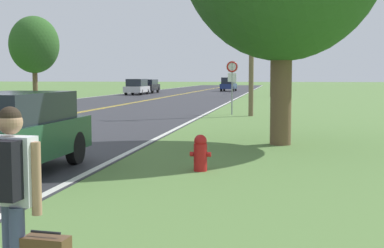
{
  "coord_description": "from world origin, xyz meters",
  "views": [
    {
      "loc": [
        10.75,
        -2.2,
        1.95
      ],
      "look_at": [
        8.81,
        9.63,
        0.88
      ],
      "focal_mm": 50.0,
      "sensor_mm": 36.0,
      "label": 1
    }
  ],
  "objects_px": {
    "tree_left_verge": "(34,45)",
    "car_dark_green_suv_approaching": "(12,130)",
    "car_silver_van_mid_far": "(137,87)",
    "hitchhiker_person": "(9,181)",
    "car_dark_blue_suv_distant": "(229,84)",
    "car_black_suv_receding": "(149,86)",
    "fire_hydrant": "(200,153)",
    "traffic_sign": "(232,74)"
  },
  "relations": [
    {
      "from": "tree_left_verge",
      "to": "car_dark_green_suv_approaching",
      "type": "bearing_deg",
      "value": -65.1
    },
    {
      "from": "car_silver_van_mid_far",
      "to": "hitchhiker_person",
      "type": "bearing_deg",
      "value": -166.66
    },
    {
      "from": "fire_hydrant",
      "to": "car_dark_blue_suv_distant",
      "type": "distance_m",
      "value": 61.26
    },
    {
      "from": "fire_hydrant",
      "to": "car_dark_blue_suv_distant",
      "type": "relative_size",
      "value": 0.17
    },
    {
      "from": "tree_left_verge",
      "to": "car_silver_van_mid_far",
      "type": "relative_size",
      "value": 1.57
    },
    {
      "from": "hitchhiker_person",
      "to": "car_silver_van_mid_far",
      "type": "relative_size",
      "value": 0.38
    },
    {
      "from": "traffic_sign",
      "to": "car_silver_van_mid_far",
      "type": "xyz_separation_m",
      "value": [
        -12.77,
        28.51,
        -1.19
      ]
    },
    {
      "from": "hitchhiker_person",
      "to": "tree_left_verge",
      "type": "xyz_separation_m",
      "value": [
        -17.72,
        37.45,
        3.53
      ]
    },
    {
      "from": "tree_left_verge",
      "to": "car_dark_green_suv_approaching",
      "type": "xyz_separation_m",
      "value": [
        14.76,
        -31.81,
        -3.69
      ]
    },
    {
      "from": "tree_left_verge",
      "to": "traffic_sign",
      "type": "bearing_deg",
      "value": -39.18
    },
    {
      "from": "fire_hydrant",
      "to": "car_dark_green_suv_approaching",
      "type": "bearing_deg",
      "value": -166.62
    },
    {
      "from": "tree_left_verge",
      "to": "car_dark_green_suv_approaching",
      "type": "height_order",
      "value": "tree_left_verge"
    },
    {
      "from": "car_dark_green_suv_approaching",
      "to": "car_dark_blue_suv_distant",
      "type": "relative_size",
      "value": 0.94
    },
    {
      "from": "fire_hydrant",
      "to": "tree_left_verge",
      "type": "height_order",
      "value": "tree_left_verge"
    },
    {
      "from": "hitchhiker_person",
      "to": "car_black_suv_receding",
      "type": "bearing_deg",
      "value": 18.13
    },
    {
      "from": "car_silver_van_mid_far",
      "to": "tree_left_verge",
      "type": "bearing_deg",
      "value": 160.34
    },
    {
      "from": "car_dark_blue_suv_distant",
      "to": "fire_hydrant",
      "type": "bearing_deg",
      "value": 7.48
    },
    {
      "from": "traffic_sign",
      "to": "tree_left_verge",
      "type": "xyz_separation_m",
      "value": [
        -17.64,
        14.38,
        2.48
      ]
    },
    {
      "from": "hitchhiker_person",
      "to": "fire_hydrant",
      "type": "height_order",
      "value": "hitchhiker_person"
    },
    {
      "from": "traffic_sign",
      "to": "car_dark_green_suv_approaching",
      "type": "height_order",
      "value": "traffic_sign"
    },
    {
      "from": "fire_hydrant",
      "to": "hitchhiker_person",
      "type": "bearing_deg",
      "value": -96.44
    },
    {
      "from": "car_black_suv_receding",
      "to": "hitchhiker_person",
      "type": "bearing_deg",
      "value": -168.4
    },
    {
      "from": "traffic_sign",
      "to": "car_dark_blue_suv_distant",
      "type": "relative_size",
      "value": 0.63
    },
    {
      "from": "tree_left_verge",
      "to": "fire_hydrant",
      "type": "bearing_deg",
      "value": -59.18
    },
    {
      "from": "tree_left_verge",
      "to": "car_dark_green_suv_approaching",
      "type": "distance_m",
      "value": 35.26
    },
    {
      "from": "fire_hydrant",
      "to": "tree_left_verge",
      "type": "xyz_separation_m",
      "value": [
        -18.45,
        30.93,
        4.18
      ]
    },
    {
      "from": "car_black_suv_receding",
      "to": "car_dark_blue_suv_distant",
      "type": "distance_m",
      "value": 13.03
    },
    {
      "from": "car_dark_green_suv_approaching",
      "to": "car_dark_blue_suv_distant",
      "type": "xyz_separation_m",
      "value": [
        -1.5,
        61.92,
        0.09
      ]
    },
    {
      "from": "hitchhiker_person",
      "to": "car_black_suv_receding",
      "type": "relative_size",
      "value": 0.35
    },
    {
      "from": "tree_left_verge",
      "to": "car_black_suv_receding",
      "type": "relative_size",
      "value": 1.42
    },
    {
      "from": "car_black_suv_receding",
      "to": "tree_left_verge",
      "type": "bearing_deg",
      "value": 166.01
    },
    {
      "from": "tree_left_verge",
      "to": "car_black_suv_receding",
      "type": "distance_m",
      "value": 21.19
    },
    {
      "from": "hitchhiker_person",
      "to": "tree_left_verge",
      "type": "distance_m",
      "value": 41.58
    },
    {
      "from": "hitchhiker_person",
      "to": "car_silver_van_mid_far",
      "type": "height_order",
      "value": "car_silver_van_mid_far"
    },
    {
      "from": "car_dark_green_suv_approaching",
      "to": "car_silver_van_mid_far",
      "type": "xyz_separation_m",
      "value": [
        -9.89,
        45.94,
        0.01
      ]
    },
    {
      "from": "hitchhiker_person",
      "to": "car_dark_blue_suv_distant",
      "type": "distance_m",
      "value": 67.7
    },
    {
      "from": "fire_hydrant",
      "to": "car_silver_van_mid_far",
      "type": "distance_m",
      "value": 47.07
    },
    {
      "from": "tree_left_verge",
      "to": "car_black_suv_receding",
      "type": "xyz_separation_m",
      "value": [
        4.63,
        20.34,
        -3.68
      ]
    },
    {
      "from": "fire_hydrant",
      "to": "traffic_sign",
      "type": "distance_m",
      "value": 16.66
    },
    {
      "from": "tree_left_verge",
      "to": "car_dark_blue_suv_distant",
      "type": "xyz_separation_m",
      "value": [
        13.27,
        30.11,
        -3.6
      ]
    },
    {
      "from": "hitchhiker_person",
      "to": "fire_hydrant",
      "type": "relative_size",
      "value": 2.23
    },
    {
      "from": "traffic_sign",
      "to": "car_silver_van_mid_far",
      "type": "bearing_deg",
      "value": 114.12
    }
  ]
}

